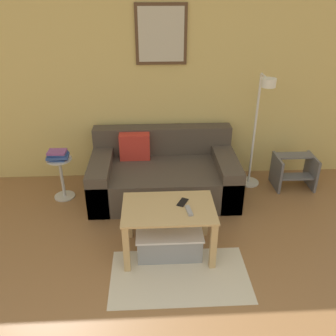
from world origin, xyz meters
TOP-DOWN VIEW (x-y plane):
  - wall_back at (0.00, 3.51)m, footprint 5.60×0.09m
  - area_rug at (0.24, 1.59)m, footprint 1.21×0.69m
  - couch at (0.15, 3.00)m, footprint 1.69×0.98m
  - coffee_table at (0.16, 1.93)m, footprint 0.84×0.55m
  - storage_bin at (0.16, 1.93)m, footprint 0.61×0.42m
  - floor_lamp at (1.25, 3.04)m, footprint 0.26×0.48m
  - side_table at (-1.04, 2.96)m, footprint 0.28×0.28m
  - book_stack at (-1.04, 2.94)m, footprint 0.25×0.18m
  - remote_control at (0.33, 1.85)m, footprint 0.06×0.15m
  - cell_phone at (0.29, 2.00)m, footprint 0.12×0.15m
  - step_stool at (1.77, 3.07)m, footprint 0.47×0.37m

SIDE VIEW (x-z plane):
  - area_rug at x=0.24m, z-range 0.00..0.01m
  - storage_bin at x=0.16m, z-range 0.00..0.26m
  - step_stool at x=1.77m, z-range 0.02..0.42m
  - couch at x=0.15m, z-range -0.11..0.62m
  - side_table at x=-1.04m, z-range 0.05..0.56m
  - coffee_table at x=0.16m, z-range 0.14..0.64m
  - cell_phone at x=0.29m, z-range 0.50..0.51m
  - remote_control at x=0.33m, z-range 0.50..0.52m
  - book_stack at x=-1.04m, z-range 0.51..0.62m
  - floor_lamp at x=1.25m, z-range 0.13..1.54m
  - wall_back at x=0.00m, z-range 0.01..2.56m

